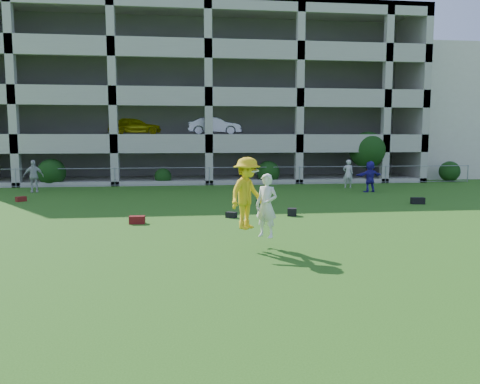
{
  "coord_description": "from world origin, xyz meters",
  "views": [
    {
      "loc": [
        -1.68,
        -11.29,
        3.07
      ],
      "look_at": [
        0.06,
        3.0,
        1.4
      ],
      "focal_mm": 35.0,
      "sensor_mm": 36.0,
      "label": 1
    }
  ],
  "objects": [
    {
      "name": "bag_black_e",
      "position": [
        9.18,
        9.17,
        0.15
      ],
      "size": [
        0.63,
        0.36,
        0.3
      ],
      "primitive_type": "cube",
      "rotation": [
        0.0,
        0.0,
        -0.11
      ],
      "color": "black",
      "rests_on": "ground"
    },
    {
      "name": "fence",
      "position": [
        0.0,
        19.0,
        0.61
      ],
      "size": [
        36.06,
        0.06,
        1.2
      ],
      "color": "gray",
      "rests_on": "ground"
    },
    {
      "name": "shrub_row",
      "position": [
        4.59,
        19.7,
        1.51
      ],
      "size": [
        34.38,
        2.52,
        3.5
      ],
      "color": "#163D11",
      "rests_on": "ground"
    },
    {
      "name": "bag_red_f",
      "position": [
        -9.51,
        12.29,
        0.12
      ],
      "size": [
        0.52,
        0.51,
        0.24
      ],
      "primitive_type": "cube",
      "rotation": [
        0.0,
        0.0,
        0.74
      ],
      "color": "#5E1C10",
      "rests_on": "ground"
    },
    {
      "name": "bag_red_a",
      "position": [
        -3.35,
        5.6,
        0.14
      ],
      "size": [
        0.56,
        0.32,
        0.28
      ],
      "primitive_type": "cube",
      "rotation": [
        0.0,
        0.0,
        -0.03
      ],
      "color": "#520E0F",
      "rests_on": "ground"
    },
    {
      "name": "parking_garage",
      "position": [
        -0.01,
        27.7,
        6.01
      ],
      "size": [
        30.0,
        14.0,
        12.0
      ],
      "color": "#9E998C",
      "rests_on": "ground"
    },
    {
      "name": "bystander_b",
      "position": [
        -10.11,
        16.32,
        0.91
      ],
      "size": [
        1.15,
        0.74,
        1.82
      ],
      "primitive_type": "imported",
      "rotation": [
        0.0,
        0.0,
        0.3
      ],
      "color": "silver",
      "rests_on": "ground"
    },
    {
      "name": "bag_black_b",
      "position": [
        0.14,
        6.46,
        0.11
      ],
      "size": [
        0.47,
        0.43,
        0.22
      ],
      "primitive_type": "cube",
      "rotation": [
        0.0,
        0.0,
        -0.6
      ],
      "color": "black",
      "rests_on": "ground"
    },
    {
      "name": "bystander_e",
      "position": [
        8.4,
        16.41,
        0.87
      ],
      "size": [
        0.7,
        0.53,
        1.74
      ],
      "primitive_type": "imported",
      "rotation": [
        0.0,
        0.0,
        2.95
      ],
      "color": "silver",
      "rests_on": "ground"
    },
    {
      "name": "crate_d",
      "position": [
        2.57,
        6.61,
        0.15
      ],
      "size": [
        0.43,
        0.43,
        0.3
      ],
      "primitive_type": "cube",
      "rotation": [
        0.0,
        0.0,
        -0.27
      ],
      "color": "black",
      "rests_on": "ground"
    },
    {
      "name": "ground",
      "position": [
        0.0,
        0.0,
        0.0
      ],
      "size": [
        100.0,
        100.0,
        0.0
      ],
      "primitive_type": "plane",
      "color": "#235114",
      "rests_on": "ground"
    },
    {
      "name": "bag_green_g",
      "position": [
        1.89,
        9.85,
        0.12
      ],
      "size": [
        0.53,
        0.35,
        0.25
      ],
      "primitive_type": "cube",
      "rotation": [
        0.0,
        0.0,
        -0.11
      ],
      "color": "#163C1C",
      "rests_on": "ground"
    },
    {
      "name": "frisbee_contest",
      "position": [
        0.17,
        1.35,
        1.48
      ],
      "size": [
        1.66,
        1.42,
        2.25
      ],
      "color": "yellow",
      "rests_on": "ground"
    },
    {
      "name": "bystander_d",
      "position": [
        8.86,
        14.1,
        0.88
      ],
      "size": [
        1.72,
        0.87,
        1.77
      ],
      "primitive_type": "imported",
      "rotation": [
        0.0,
        0.0,
        3.37
      ],
      "color": "#2C2197",
      "rests_on": "ground"
    },
    {
      "name": "stucco_building",
      "position": [
        23.0,
        28.0,
        5.0
      ],
      "size": [
        16.0,
        14.0,
        10.0
      ],
      "primitive_type": "cube",
      "color": "beige",
      "rests_on": "ground"
    }
  ]
}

